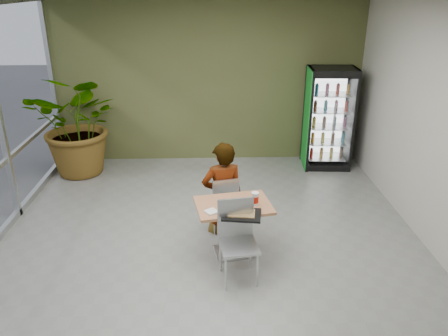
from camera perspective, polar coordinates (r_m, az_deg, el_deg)
The scene contains 12 objects.
ground at distance 6.01m, azimuth -1.90°, elevation -11.08°, with size 7.00×7.00×0.00m, color slate.
room_envelope at distance 5.28m, azimuth -2.13°, elevation 3.45°, with size 6.00×7.00×3.20m, color beige, non-canonical shape.
dining_table at distance 5.73m, azimuth 1.21°, elevation -6.62°, with size 1.06×0.83×0.75m.
chair_far at distance 6.25m, azimuth 0.02°, elevation -4.21°, with size 0.46×0.47×0.86m.
chair_near at distance 5.32m, azimuth 1.71°, elevation -8.51°, with size 0.50×0.51×1.00m.
seated_woman at distance 6.28m, azimuth -0.19°, elevation -3.84°, with size 0.61×0.40×1.67m, color black.
pizza_plate at distance 5.64m, azimuth 0.82°, elevation -4.44°, with size 0.27×0.22×0.03m.
soda_cup at distance 5.59m, azimuth 4.07°, elevation -4.02°, with size 0.10×0.10×0.17m.
napkin_stack at distance 5.43m, azimuth -1.67°, elevation -5.71°, with size 0.14×0.14×0.02m, color white.
cafeteria_tray at distance 5.35m, azimuth 2.31°, elevation -6.13°, with size 0.47×0.34×0.03m, color black.
beverage_fridge at distance 8.66m, azimuth 13.52°, elevation 6.29°, with size 0.92×0.73×1.94m.
potted_plant at distance 8.51m, azimuth -18.26°, elevation 5.44°, with size 1.74×1.50×1.93m, color #2B6B2D.
Camera 1 is at (0.03, -4.98, 3.37)m, focal length 35.00 mm.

